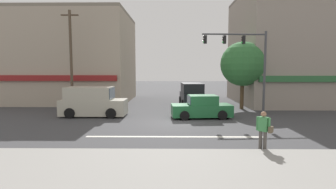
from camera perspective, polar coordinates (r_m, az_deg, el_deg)
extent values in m
plane|color=#3D3D3F|center=(16.66, 1.49, -6.15)|extent=(120.00, 120.00, 0.00)
cube|color=silver|center=(13.25, 1.70, -9.17)|extent=(9.00, 0.24, 0.01)
cube|color=gray|center=(8.48, 2.32, -17.23)|extent=(40.00, 5.00, 0.16)
cube|color=tan|center=(30.03, -21.19, 7.10)|extent=(13.35, 9.66, 8.80)
cube|color=maroon|center=(25.50, -25.18, 3.25)|extent=(12.68, 0.24, 0.50)
cube|color=gray|center=(30.53, -21.50, 15.66)|extent=(13.35, 9.66, 0.30)
cube|color=gray|center=(29.77, 27.58, 8.46)|extent=(13.07, 10.39, 10.46)
cube|color=#2D6638|center=(25.10, 32.77, 2.88)|extent=(12.41, 0.24, 0.50)
cylinder|color=#4C3823|center=(23.19, 15.78, -0.05)|extent=(0.32, 0.32, 2.42)
sphere|color=#337038|center=(23.09, 15.95, 6.41)|extent=(3.74, 3.74, 3.74)
cylinder|color=brown|center=(22.88, -20.33, 6.87)|extent=(0.22, 0.22, 8.10)
cube|color=#473828|center=(23.28, -20.63, 15.88)|extent=(1.40, 0.12, 0.10)
cylinder|color=brown|center=(26.71, 20.30, 7.24)|extent=(0.22, 0.22, 8.67)
cube|color=#473828|center=(27.15, 20.58, 15.56)|extent=(1.40, 0.12, 0.10)
cylinder|color=#47474C|center=(21.11, 20.28, 4.44)|extent=(0.18, 0.18, 6.20)
cylinder|color=#47474C|center=(20.43, 14.22, 12.60)|extent=(4.80, 0.47, 0.12)
cube|color=black|center=(20.61, 16.14, 11.37)|extent=(0.22, 0.25, 0.60)
sphere|color=black|center=(20.59, 15.83, 11.89)|extent=(0.12, 0.12, 0.12)
sphere|color=black|center=(20.57, 15.82, 11.39)|extent=(0.12, 0.12, 0.12)
sphere|color=green|center=(20.55, 15.81, 10.89)|extent=(0.12, 0.12, 0.12)
cube|color=black|center=(20.18, 12.21, 11.59)|extent=(0.22, 0.25, 0.60)
sphere|color=black|center=(20.17, 11.88, 12.12)|extent=(0.12, 0.12, 0.12)
sphere|color=black|center=(20.15, 11.87, 11.61)|extent=(0.12, 0.12, 0.12)
sphere|color=green|center=(20.13, 11.86, 11.10)|extent=(0.12, 0.12, 0.12)
cube|color=black|center=(19.85, 8.11, 11.77)|extent=(0.22, 0.25, 0.60)
sphere|color=black|center=(19.84, 7.77, 12.30)|extent=(0.12, 0.12, 0.12)
sphere|color=black|center=(19.82, 7.77, 11.78)|extent=(0.12, 0.12, 0.12)
sphere|color=green|center=(19.80, 7.76, 11.26)|extent=(0.12, 0.12, 0.12)
cube|color=#1E6033|center=(18.35, 7.24, -3.40)|extent=(4.22, 2.02, 0.80)
cube|color=#1E6033|center=(18.27, 7.57, -1.16)|extent=(2.02, 1.71, 0.64)
cube|color=#475666|center=(18.11, 4.56, -1.19)|extent=(0.17, 1.44, 0.54)
cylinder|color=black|center=(17.35, 3.63, -4.61)|extent=(0.65, 0.23, 0.64)
cylinder|color=black|center=(19.02, 2.97, -3.72)|extent=(0.65, 0.23, 0.64)
cylinder|color=black|center=(17.86, 11.77, -4.43)|extent=(0.65, 0.23, 0.64)
cylinder|color=black|center=(19.48, 10.43, -3.58)|extent=(0.65, 0.23, 0.64)
cube|color=black|center=(24.54, 5.11, -0.85)|extent=(2.06, 4.68, 1.10)
cube|color=black|center=(24.15, 5.22, 1.43)|extent=(1.95, 3.28, 0.90)
cube|color=#475666|center=(25.76, 4.77, 1.68)|extent=(1.66, 0.14, 0.76)
cylinder|color=black|center=(25.89, 2.70, -1.18)|extent=(0.23, 0.73, 0.72)
cylinder|color=black|center=(26.10, 6.73, -1.16)|extent=(0.23, 0.73, 0.72)
cylinder|color=black|center=(23.07, 3.28, -2.00)|extent=(0.23, 0.73, 0.72)
cylinder|color=black|center=(23.31, 7.79, -1.96)|extent=(0.23, 0.73, 0.72)
cube|color=#B7B29E|center=(19.59, -15.78, -2.64)|extent=(4.61, 1.87, 1.10)
cube|color=#B7B29E|center=(19.56, -16.70, 0.28)|extent=(3.21, 1.82, 0.90)
cube|color=#475666|center=(19.13, -12.07, 0.28)|extent=(0.07, 1.66, 0.76)
cylinder|color=black|center=(20.16, -11.11, -3.18)|extent=(0.72, 0.20, 0.72)
cylinder|color=black|center=(18.38, -12.32, -4.03)|extent=(0.72, 0.20, 0.72)
cylinder|color=black|center=(20.94, -18.78, -3.04)|extent=(0.72, 0.20, 0.72)
cylinder|color=black|center=(19.24, -20.63, -3.84)|extent=(0.72, 0.20, 0.72)
cylinder|color=#4C4742|center=(11.51, 19.48, -9.55)|extent=(0.14, 0.14, 0.86)
cylinder|color=#4C4742|center=(11.45, 20.34, -9.66)|extent=(0.14, 0.14, 0.86)
cube|color=#3F8C4C|center=(11.32, 20.03, -6.08)|extent=(0.42, 0.40, 0.58)
sphere|color=#9E7051|center=(11.25, 20.09, -4.03)|extent=(0.22, 0.22, 0.22)
cylinder|color=#3F8C4C|center=(11.40, 18.89, -5.96)|extent=(0.09, 0.09, 0.56)
cylinder|color=#3F8C4C|center=(11.24, 21.18, -6.20)|extent=(0.09, 0.09, 0.56)
cube|color=brown|center=(11.22, 21.47, -7.14)|extent=(0.27, 0.29, 0.24)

